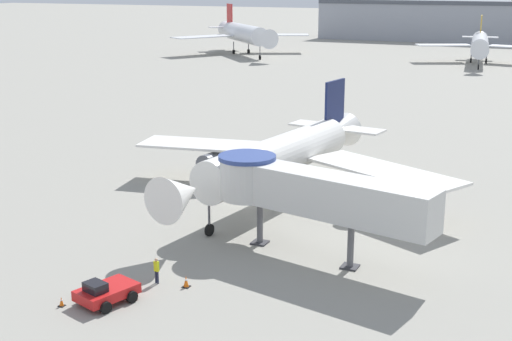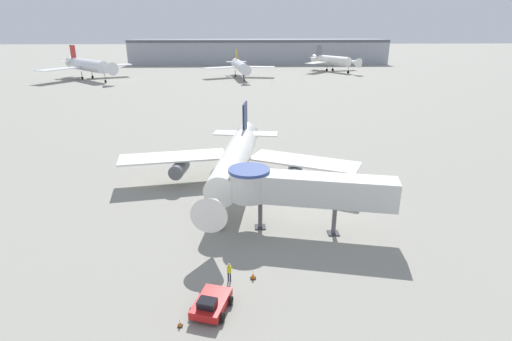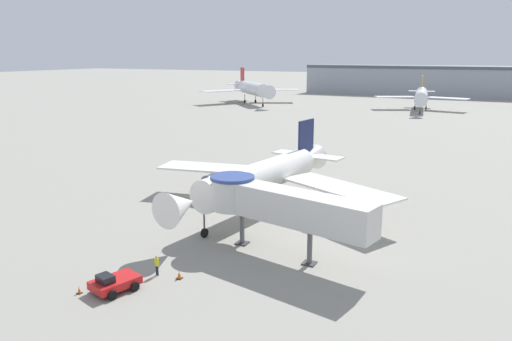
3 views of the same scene
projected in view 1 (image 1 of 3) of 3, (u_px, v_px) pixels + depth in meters
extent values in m
plane|color=gray|center=(259.00, 203.00, 60.29)|extent=(800.00, 800.00, 0.00)
cylinder|color=white|center=(277.00, 157.00, 59.24)|extent=(5.95, 19.59, 3.33)
cone|color=white|center=(180.00, 195.00, 48.82)|extent=(3.80, 4.08, 3.33)
cone|color=white|center=(335.00, 134.00, 68.04)|extent=(3.98, 5.40, 3.33)
cube|color=white|center=(213.00, 145.00, 65.99)|extent=(14.18, 6.79, 0.22)
cube|color=white|center=(384.00, 171.00, 57.17)|extent=(14.20, 9.97, 0.22)
cube|color=#141E4C|center=(335.00, 103.00, 67.06)|extent=(0.74, 3.63, 4.32)
cube|color=white|center=(336.00, 127.00, 68.09)|extent=(9.52, 3.79, 0.18)
cylinder|color=#565960|center=(216.00, 161.00, 64.79)|extent=(2.31, 3.85, 1.83)
cylinder|color=#565960|center=(365.00, 186.00, 57.10)|extent=(2.31, 3.85, 1.83)
cylinder|color=#4C4C51|center=(209.00, 218.00, 52.17)|extent=(0.18, 0.18, 1.91)
cylinder|color=black|center=(209.00, 230.00, 52.41)|extent=(0.38, 0.93, 0.90)
cylinder|color=#4C4C51|center=(276.00, 178.00, 62.66)|extent=(0.22, 0.22, 1.91)
cylinder|color=black|center=(276.00, 188.00, 62.91)|extent=(0.52, 0.95, 0.90)
cylinder|color=#4C4C51|center=(306.00, 183.00, 61.10)|extent=(0.22, 0.22, 1.91)
cylinder|color=black|center=(306.00, 193.00, 61.35)|extent=(0.52, 0.95, 0.90)
cube|color=silver|center=(333.00, 196.00, 46.36)|extent=(14.41, 5.56, 2.80)
cylinder|color=silver|center=(247.00, 178.00, 50.49)|extent=(3.90, 3.90, 2.80)
cylinder|color=navy|center=(247.00, 157.00, 50.09)|extent=(4.10, 4.10, 0.30)
cylinder|color=#56565B|center=(260.00, 222.00, 50.61)|extent=(0.44, 0.44, 3.24)
cube|color=#333338|center=(260.00, 242.00, 51.02)|extent=(1.10, 1.10, 0.12)
cylinder|color=#56565B|center=(351.00, 244.00, 46.32)|extent=(0.44, 0.44, 3.24)
cube|color=#333338|center=(350.00, 267.00, 46.73)|extent=(1.10, 1.10, 0.12)
cube|color=red|center=(107.00, 292.00, 41.58)|extent=(3.03, 3.91, 0.60)
cube|color=black|center=(95.00, 287.00, 40.88)|extent=(1.50, 1.29, 0.54)
cylinder|color=black|center=(83.00, 296.00, 41.68)|extent=(0.53, 0.77, 0.70)
cylinder|color=black|center=(105.00, 307.00, 40.28)|extent=(0.53, 0.77, 0.70)
cylinder|color=black|center=(109.00, 286.00, 43.04)|extent=(0.53, 0.77, 0.70)
cylinder|color=black|center=(132.00, 297.00, 41.65)|extent=(0.53, 0.77, 0.70)
cube|color=black|center=(423.00, 218.00, 56.48)|extent=(0.49, 0.49, 0.04)
cone|color=orange|center=(424.00, 213.00, 56.38)|extent=(0.33, 0.33, 0.76)
cylinder|color=white|center=(424.00, 212.00, 56.35)|extent=(0.18, 0.18, 0.09)
cube|color=black|center=(186.00, 287.00, 43.78)|extent=(0.46, 0.46, 0.04)
cone|color=orange|center=(186.00, 281.00, 43.68)|extent=(0.32, 0.32, 0.72)
cylinder|color=white|center=(186.00, 280.00, 43.66)|extent=(0.17, 0.17, 0.09)
cube|color=black|center=(62.00, 306.00, 41.21)|extent=(0.36, 0.36, 0.04)
cone|color=orange|center=(61.00, 301.00, 41.14)|extent=(0.24, 0.24, 0.56)
cylinder|color=white|center=(61.00, 300.00, 41.12)|extent=(0.13, 0.13, 0.07)
cylinder|color=#1E2338|center=(156.00, 277.00, 44.27)|extent=(0.12, 0.12, 0.81)
cylinder|color=#1E2338|center=(158.00, 278.00, 44.17)|extent=(0.12, 0.12, 0.81)
cube|color=#D1E019|center=(156.00, 266.00, 44.03)|extent=(0.36, 0.25, 0.64)
sphere|color=tan|center=(156.00, 260.00, 43.92)|extent=(0.22, 0.22, 0.22)
cylinder|color=silver|center=(480.00, 44.00, 157.10)|extent=(6.40, 20.63, 3.67)
cone|color=silver|center=(480.00, 50.00, 144.49)|extent=(4.19, 4.50, 3.67)
cone|color=silver|center=(480.00, 40.00, 167.67)|extent=(4.39, 5.96, 3.67)
cube|color=silver|center=(444.00, 45.00, 161.75)|extent=(12.91, 9.54, 0.22)
cube|color=gold|center=(481.00, 26.00, 166.56)|extent=(0.76, 3.88, 4.78)
cube|color=silver|center=(480.00, 37.00, 167.76)|extent=(8.47, 3.80, 0.18)
cylinder|color=#4C4C51|center=(479.00, 62.00, 148.52)|extent=(0.18, 0.18, 2.11)
cylinder|color=black|center=(478.00, 67.00, 148.79)|extent=(0.41, 1.13, 1.10)
cylinder|color=#4C4C51|center=(471.00, 56.00, 160.66)|extent=(0.22, 0.22, 2.11)
cylinder|color=black|center=(471.00, 60.00, 160.94)|extent=(0.55, 1.14, 1.10)
cylinder|color=#4C4C51|center=(487.00, 56.00, 159.73)|extent=(0.22, 0.22, 2.11)
cylinder|color=black|center=(486.00, 61.00, 160.00)|extent=(0.55, 1.14, 1.10)
cylinder|color=silver|center=(245.00, 33.00, 176.81)|extent=(19.46, 20.30, 4.39)
cone|color=silver|center=(266.00, 38.00, 162.11)|extent=(6.51, 6.53, 4.39)
cone|color=silver|center=(229.00, 30.00, 189.09)|extent=(7.72, 7.81, 4.39)
cube|color=silver|center=(203.00, 37.00, 176.81)|extent=(12.42, 16.35, 0.22)
cube|color=silver|center=(278.00, 35.00, 182.92)|extent=(16.48, 11.73, 0.22)
cube|color=#B21E1E|center=(230.00, 15.00, 187.76)|extent=(3.31, 3.49, 5.71)
cube|color=silver|center=(229.00, 27.00, 189.19)|extent=(9.90, 9.58, 0.18)
cylinder|color=#4C4C51|center=(260.00, 52.00, 166.86)|extent=(0.18, 0.18, 2.53)
cylinder|color=black|center=(260.00, 57.00, 167.18)|extent=(0.94, 0.98, 1.10)
cylinder|color=#4C4C51|center=(234.00, 47.00, 179.82)|extent=(0.22, 0.22, 2.53)
cylinder|color=black|center=(234.00, 52.00, 180.15)|extent=(1.04, 1.08, 1.10)
cylinder|color=#4C4C51|center=(249.00, 46.00, 181.03)|extent=(0.22, 0.22, 2.53)
cylinder|color=black|center=(249.00, 51.00, 181.36)|extent=(1.04, 1.08, 1.10)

